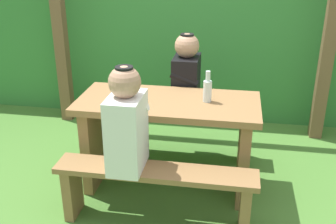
% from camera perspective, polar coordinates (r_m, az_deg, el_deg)
% --- Properties ---
extents(ground_plane, '(12.00, 12.00, 0.00)m').
position_cam_1_polar(ground_plane, '(3.43, 0.00, -10.11)').
color(ground_plane, '#487A30').
extents(hedge_backdrop, '(6.40, 0.87, 1.60)m').
position_cam_1_polar(hedge_backdrop, '(4.82, 3.78, 10.09)').
color(hedge_backdrop, '#357C36').
rests_on(hedge_backdrop, ground_plane).
extents(pergola_post_left, '(0.12, 0.12, 1.91)m').
position_cam_1_polar(pergola_post_left, '(4.48, -15.00, 10.42)').
color(pergola_post_left, brown).
rests_on(pergola_post_left, ground_plane).
extents(pergola_post_right, '(0.12, 0.12, 1.91)m').
position_cam_1_polar(pergola_post_right, '(4.18, 21.79, 8.69)').
color(pergola_post_right, brown).
rests_on(pergola_post_right, ground_plane).
extents(picnic_table, '(1.40, 0.64, 0.75)m').
position_cam_1_polar(picnic_table, '(3.18, 0.00, -2.38)').
color(picnic_table, olive).
rests_on(picnic_table, ground_plane).
extents(bench_near, '(1.40, 0.24, 0.44)m').
position_cam_1_polar(bench_near, '(2.84, -1.78, -10.27)').
color(bench_near, olive).
rests_on(bench_near, ground_plane).
extents(bench_far, '(1.40, 0.24, 0.44)m').
position_cam_1_polar(bench_far, '(3.72, 1.34, -1.74)').
color(bench_far, olive).
rests_on(bench_far, ground_plane).
extents(person_white_shirt, '(0.25, 0.35, 0.72)m').
position_cam_1_polar(person_white_shirt, '(2.66, -5.90, -1.53)').
color(person_white_shirt, white).
rests_on(person_white_shirt, bench_near).
extents(person_black_coat, '(0.25, 0.35, 0.72)m').
position_cam_1_polar(person_black_coat, '(3.54, 2.61, 4.89)').
color(person_black_coat, black).
rests_on(person_black_coat, bench_far).
extents(drinking_glass, '(0.07, 0.07, 0.10)m').
position_cam_1_polar(drinking_glass, '(3.14, -4.77, 2.93)').
color(drinking_glass, silver).
rests_on(drinking_glass, picnic_table).
extents(bottle_left, '(0.07, 0.07, 0.24)m').
position_cam_1_polar(bottle_left, '(3.04, 5.62, 3.19)').
color(bottle_left, silver).
rests_on(bottle_left, picnic_table).
extents(cell_phone, '(0.08, 0.15, 0.01)m').
position_cam_1_polar(cell_phone, '(3.02, -4.51, 1.24)').
color(cell_phone, silver).
rests_on(cell_phone, picnic_table).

